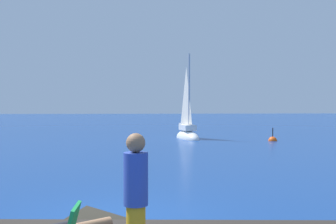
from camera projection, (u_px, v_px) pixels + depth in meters
The scene contains 4 objects.
ground_plane at pixel (115, 220), 8.33m from camera, with size 160.00×160.00×0.00m, color navy.
sailboat_near at pixel (187, 133), 27.19m from camera, with size 1.90×3.52×6.37m.
person_standing at pixel (136, 199), 4.49m from camera, with size 0.28×0.28×1.62m.
marker_buoy at pixel (273, 141), 25.49m from camera, with size 0.56×0.56×1.13m.
Camera 1 is at (0.63, -8.33, 2.47)m, focal length 42.24 mm.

